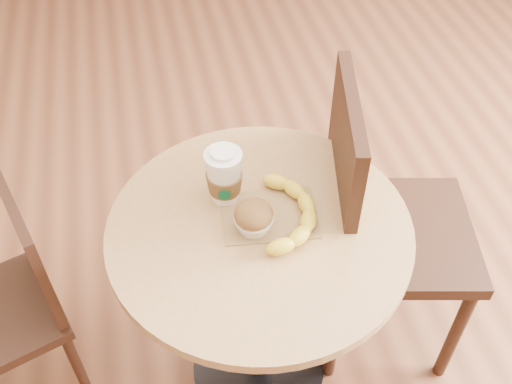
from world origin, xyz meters
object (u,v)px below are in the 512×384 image
Objects in this scene: chair_right at (379,222)px; banana at (289,211)px; chair_left at (11,301)px; muffin at (254,218)px; cafe_table at (259,271)px; coffee_cup at (224,177)px.

chair_right is 3.47× the size of banana.
chair_right is 0.39m from banana.
muffin is (0.68, -0.15, 0.36)m from chair_left.
cafe_table is 0.24m from muffin.
cafe_table is at bearing 117.19° from chair_right.
muffin reaches higher than cafe_table.
coffee_cup is (-0.07, 0.12, 0.26)m from cafe_table.
chair_left is 0.86m from banana.
muffin is 0.10m from banana.
chair_left reaches higher than banana.
cafe_table is at bearing 36.50° from muffin.
banana is (0.15, -0.10, -0.05)m from coffee_cup.
banana is (0.08, 0.01, 0.22)m from cafe_table.
chair_right is at bearing 14.78° from cafe_table.
coffee_cup reaches higher than cafe_table.
cafe_table is at bearing -155.76° from banana.
muffin reaches higher than chair_left.
banana reaches higher than cafe_table.
banana is (0.10, 0.02, -0.02)m from muffin.
chair_right is 10.20× the size of muffin.
chair_left is at bearing -173.54° from banana.
chair_left is 0.79× the size of chair_right.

